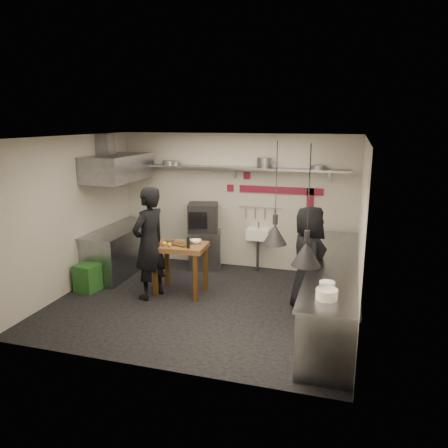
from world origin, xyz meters
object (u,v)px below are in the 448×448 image
(prep_table, at_px, (181,269))
(chef_left, at_px, (149,243))
(green_bin, at_px, (88,278))
(chef_right, at_px, (308,260))
(combi_oven, at_px, (203,217))
(oven_stand, at_px, (205,249))

(prep_table, bearing_deg, chef_left, -148.37)
(green_bin, relative_size, chef_right, 0.29)
(combi_oven, bearing_deg, oven_stand, 30.61)
(oven_stand, xyz_separation_m, combi_oven, (-0.03, -0.03, 0.69))
(green_bin, distance_m, prep_table, 1.74)
(oven_stand, height_order, combi_oven, combi_oven)
(oven_stand, relative_size, combi_oven, 1.35)
(oven_stand, xyz_separation_m, chef_left, (-0.40, -1.80, 0.59))
(chef_left, distance_m, chef_right, 2.71)
(chef_left, bearing_deg, prep_table, 142.05)
(combi_oven, xyz_separation_m, chef_right, (2.33, -1.55, -0.22))
(chef_right, bearing_deg, green_bin, 73.04)
(combi_oven, distance_m, chef_right, 2.81)
(green_bin, xyz_separation_m, chef_right, (3.94, 0.29, 0.62))
(combi_oven, relative_size, prep_table, 0.65)
(prep_table, bearing_deg, chef_right, -5.40)
(oven_stand, xyz_separation_m, chef_right, (2.30, -1.58, 0.47))
(chef_left, bearing_deg, chef_right, 111.94)
(chef_left, bearing_deg, oven_stand, -175.27)
(green_bin, relative_size, prep_table, 0.54)
(combi_oven, height_order, prep_table, combi_oven)
(oven_stand, bearing_deg, prep_table, -103.11)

